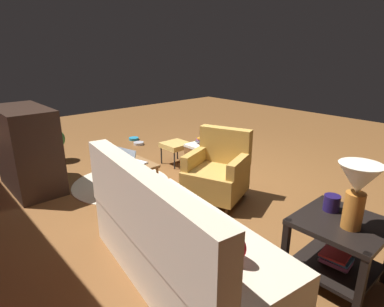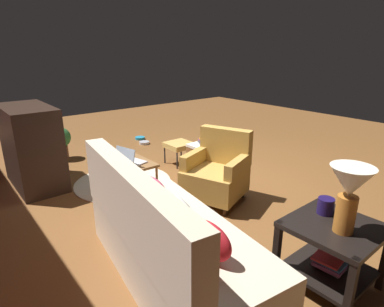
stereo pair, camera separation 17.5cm
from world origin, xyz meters
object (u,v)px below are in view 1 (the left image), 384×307
Objects in this scene: ottoman at (176,146)px; table_lamp at (358,186)px; couch at (178,242)px; book_stack_shelf at (336,259)px; small_vase at (332,203)px; tv_cabinet at (27,146)px; laptop at (129,161)px; pet_bowl_teal at (134,139)px; armchair at (218,172)px; tv_remote at (204,141)px; wicker_hamper at (205,160)px; laptop_desk at (132,168)px; side_table at (339,242)px; potted_plant at (55,142)px; book_stack_hamper at (206,141)px; pet_bowl_steel at (139,143)px; television at (25,141)px; yellow_mug at (206,134)px.

table_lamp is at bearing 164.56° from ottoman.
couch is 7.98× the size of book_stack_shelf.
small_vase is 0.12× the size of tv_cabinet.
pet_bowl_teal is at bearing -32.66° from laptop.
table_lamp is at bearing -162.04° from tv_cabinet.
armchair is 0.93m from tv_remote.
small_vase is at bearing 161.92° from wicker_hamper.
laptop_desk is at bearing 147.94° from pet_bowl_teal.
table_lamp reaches higher than side_table.
potted_plant is at bearing 19.33° from armchair.
pet_bowl_steel is at bearing -3.45° from book_stack_hamper.
television reaches higher than armchair.
tv_cabinet is at bearing 21.23° from small_vase.
book_stack_hamper is at bearing -120.88° from television.
ottoman is at bearing -38.89° from couch.
tv_cabinet reaches higher than small_vase.
book_stack_shelf is 4.45m from pet_bowl_steel.
yellow_mug is (2.19, -0.71, 0.01)m from small_vase.
television is at bearing 90.00° from tv_cabinet.
book_stack_shelf is (0.08, -0.05, -0.68)m from table_lamp.
ottoman is 2.00× the size of pet_bowl_steel.
table_lamp reaches higher than wicker_hamper.
side_table is 1.16× the size of potted_plant.
armchair is (0.79, -1.29, 0.03)m from couch.
table_lamp is at bearing 160.03° from book_stack_hamper.
laptop_desk is 1.17× the size of wicker_hamper.
laptop is at bearing 89.29° from book_stack_hamper.
tv_cabinet is 2.75× the size of ottoman.
table_lamp is 2.50× the size of pet_bowl_teal.
armchair is 1.81× the size of wicker_hamper.
couch is at bearing 161.27° from laptop_desk.
wicker_hamper is 0.87× the size of potted_plant.
book_stack_hamper is 2.44m from pet_bowl_teal.
television is at bearing 18.27° from table_lamp.
pet_bowl_teal is at bearing -82.03° from potted_plant.
armchair is at bearing 168.05° from pet_bowl_steel.
tv_remote is at bearing -19.14° from small_vase.
book_stack_shelf is at bearing -38.73° from side_table.
side_table is at bearing 167.14° from armchair.
laptop is (2.21, 0.55, -0.09)m from small_vase.
pet_bowl_steel is 0.37m from pet_bowl_teal.
small_vase is at bearing -166.04° from laptop.
book_stack_hamper is (2.41, -0.88, -0.36)m from table_lamp.
potted_plant is at bearing 6.90° from table_lamp.
pet_bowl_steel is at bearing -12.30° from side_table.
yellow_mug is at bearing 150.20° from wicker_hamper.
pet_bowl_teal is at bearing -12.71° from side_table.
armchair is 2.97m from potted_plant.
tv_cabinet is (1.23, 0.79, 0.06)m from laptop.
laptop_desk is 2.80× the size of pet_bowl_steel.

